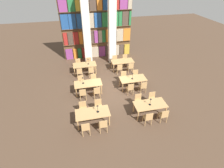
# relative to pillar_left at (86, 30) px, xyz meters

# --- Properties ---
(ground_plane) EXTENTS (40.00, 40.00, 0.00)m
(ground_plane) POSITION_rel_pillar_left_xyz_m (1.05, -4.34, -3.00)
(ground_plane) COLOR #4C3828
(bookshelf_bank) EXTENTS (6.15, 0.35, 5.50)m
(bookshelf_bank) POSITION_rel_pillar_left_xyz_m (1.06, 1.24, -0.27)
(bookshelf_bank) COLOR brown
(bookshelf_bank) RESTS_ON ground_plane
(pillar_left) EXTENTS (0.59, 0.59, 6.00)m
(pillar_left) POSITION_rel_pillar_left_xyz_m (0.00, 0.00, 0.00)
(pillar_left) COLOR silver
(pillar_left) RESTS_ON ground_plane
(pillar_center) EXTENTS (0.59, 0.59, 6.00)m
(pillar_center) POSITION_rel_pillar_left_xyz_m (2.09, 0.00, 0.00)
(pillar_center) COLOR silver
(pillar_center) RESTS_ON ground_plane
(reading_table_0) EXTENTS (1.81, 0.91, 0.75)m
(reading_table_0) POSITION_rel_pillar_left_xyz_m (-0.58, -7.13, -2.34)
(reading_table_0) COLOR tan
(reading_table_0) RESTS_ON ground_plane
(chair_0) EXTENTS (0.42, 0.40, 0.89)m
(chair_0) POSITION_rel_pillar_left_xyz_m (-1.04, -7.87, -2.51)
(chair_0) COLOR tan
(chair_0) RESTS_ON ground_plane
(chair_1) EXTENTS (0.42, 0.40, 0.89)m
(chair_1) POSITION_rel_pillar_left_xyz_m (-1.04, -6.40, -2.51)
(chair_1) COLOR tan
(chair_1) RESTS_ON ground_plane
(chair_2) EXTENTS (0.42, 0.40, 0.89)m
(chair_2) POSITION_rel_pillar_left_xyz_m (-0.15, -7.87, -2.51)
(chair_2) COLOR tan
(chair_2) RESTS_ON ground_plane
(chair_3) EXTENTS (0.42, 0.40, 0.89)m
(chair_3) POSITION_rel_pillar_left_xyz_m (-0.15, -6.40, -2.51)
(chair_3) COLOR tan
(chair_3) RESTS_ON ground_plane
(desk_lamp_0) EXTENTS (0.14, 0.14, 0.47)m
(desk_lamp_0) POSITION_rel_pillar_left_xyz_m (-0.30, -7.14, -1.93)
(desk_lamp_0) COLOR black
(desk_lamp_0) RESTS_ON reading_table_0
(reading_table_1) EXTENTS (1.81, 0.91, 0.75)m
(reading_table_1) POSITION_rel_pillar_left_xyz_m (2.67, -7.17, -2.34)
(reading_table_1) COLOR tan
(reading_table_1) RESTS_ON ground_plane
(chair_4) EXTENTS (0.42, 0.40, 0.89)m
(chair_4) POSITION_rel_pillar_left_xyz_m (2.27, -7.90, -2.51)
(chair_4) COLOR tan
(chair_4) RESTS_ON ground_plane
(chair_5) EXTENTS (0.42, 0.40, 0.89)m
(chair_5) POSITION_rel_pillar_left_xyz_m (2.27, -6.43, -2.51)
(chair_5) COLOR tan
(chair_5) RESTS_ON ground_plane
(chair_6) EXTENTS (0.42, 0.40, 0.89)m
(chair_6) POSITION_rel_pillar_left_xyz_m (3.16, -7.90, -2.51)
(chair_6) COLOR tan
(chair_6) RESTS_ON ground_plane
(chair_7) EXTENTS (0.42, 0.40, 0.89)m
(chair_7) POSITION_rel_pillar_left_xyz_m (3.16, -6.43, -2.51)
(chair_7) COLOR tan
(chair_7) RESTS_ON ground_plane
(desk_lamp_1) EXTENTS (0.14, 0.14, 0.45)m
(desk_lamp_1) POSITION_rel_pillar_left_xyz_m (2.63, -7.21, -1.95)
(desk_lamp_1) COLOR black
(desk_lamp_1) RESTS_ON reading_table_1
(reading_table_2) EXTENTS (1.81, 0.91, 0.75)m
(reading_table_2) POSITION_rel_pillar_left_xyz_m (-0.51, -4.27, -2.34)
(reading_table_2) COLOR tan
(reading_table_2) RESTS_ON ground_plane
(chair_8) EXTENTS (0.42, 0.40, 0.89)m
(chair_8) POSITION_rel_pillar_left_xyz_m (-0.93, -5.01, -2.51)
(chair_8) COLOR tan
(chair_8) RESTS_ON ground_plane
(chair_9) EXTENTS (0.42, 0.40, 0.89)m
(chair_9) POSITION_rel_pillar_left_xyz_m (-0.93, -3.53, -2.51)
(chair_9) COLOR tan
(chair_9) RESTS_ON ground_plane
(chair_10) EXTENTS (0.42, 0.40, 0.89)m
(chair_10) POSITION_rel_pillar_left_xyz_m (-0.04, -5.01, -2.51)
(chair_10) COLOR tan
(chair_10) RESTS_ON ground_plane
(chair_11) EXTENTS (0.42, 0.40, 0.89)m
(chair_11) POSITION_rel_pillar_left_xyz_m (-0.04, -3.53, -2.51)
(chair_11) COLOR tan
(chair_11) RESTS_ON ground_plane
(desk_lamp_2) EXTENTS (0.14, 0.14, 0.47)m
(desk_lamp_2) POSITION_rel_pillar_left_xyz_m (-0.82, -4.22, -1.93)
(desk_lamp_2) COLOR black
(desk_lamp_2) RESTS_ON reading_table_2
(reading_table_3) EXTENTS (1.81, 0.91, 0.75)m
(reading_table_3) POSITION_rel_pillar_left_xyz_m (2.58, -4.37, -2.34)
(reading_table_3) COLOR tan
(reading_table_3) RESTS_ON ground_plane
(chair_12) EXTENTS (0.42, 0.40, 0.89)m
(chair_12) POSITION_rel_pillar_left_xyz_m (2.16, -5.11, -2.51)
(chair_12) COLOR tan
(chair_12) RESTS_ON ground_plane
(chair_13) EXTENTS (0.42, 0.40, 0.89)m
(chair_13) POSITION_rel_pillar_left_xyz_m (2.16, -3.64, -2.51)
(chair_13) COLOR tan
(chair_13) RESTS_ON ground_plane
(chair_14) EXTENTS (0.42, 0.40, 0.89)m
(chair_14) POSITION_rel_pillar_left_xyz_m (3.07, -5.11, -2.51)
(chair_14) COLOR tan
(chair_14) RESTS_ON ground_plane
(chair_15) EXTENTS (0.42, 0.40, 0.89)m
(chair_15) POSITION_rel_pillar_left_xyz_m (3.07, -3.64, -2.51)
(chair_15) COLOR tan
(chair_15) RESTS_ON ground_plane
(desk_lamp_3) EXTENTS (0.14, 0.14, 0.50)m
(desk_lamp_3) POSITION_rel_pillar_left_xyz_m (2.52, -4.41, -1.91)
(desk_lamp_3) COLOR black
(desk_lamp_3) RESTS_ON reading_table_3
(reading_table_4) EXTENTS (1.81, 0.91, 0.75)m
(reading_table_4) POSITION_rel_pillar_left_xyz_m (-0.48, -1.55, -2.34)
(reading_table_4) COLOR tan
(reading_table_4) RESTS_ON ground_plane
(chair_16) EXTENTS (0.42, 0.40, 0.89)m
(chair_16) POSITION_rel_pillar_left_xyz_m (-0.95, -2.29, -2.51)
(chair_16) COLOR tan
(chair_16) RESTS_ON ground_plane
(chair_17) EXTENTS (0.42, 0.40, 0.89)m
(chair_17) POSITION_rel_pillar_left_xyz_m (-0.95, -0.81, -2.51)
(chair_17) COLOR tan
(chair_17) RESTS_ON ground_plane
(chair_18) EXTENTS (0.42, 0.40, 0.89)m
(chair_18) POSITION_rel_pillar_left_xyz_m (-0.07, -2.29, -2.51)
(chair_18) COLOR tan
(chair_18) RESTS_ON ground_plane
(chair_19) EXTENTS (0.42, 0.40, 0.89)m
(chair_19) POSITION_rel_pillar_left_xyz_m (-0.07, -0.81, -2.51)
(chair_19) COLOR tan
(chair_19) RESTS_ON ground_plane
(desk_lamp_4) EXTENTS (0.14, 0.14, 0.48)m
(desk_lamp_4) POSITION_rel_pillar_left_xyz_m (-0.17, -1.57, -1.92)
(desk_lamp_4) COLOR black
(desk_lamp_4) RESTS_ON reading_table_4
(reading_table_5) EXTENTS (1.81, 0.91, 0.75)m
(reading_table_5) POSITION_rel_pillar_left_xyz_m (2.60, -1.61, -2.34)
(reading_table_5) COLOR tan
(reading_table_5) RESTS_ON ground_plane
(chair_20) EXTENTS (0.42, 0.40, 0.89)m
(chair_20) POSITION_rel_pillar_left_xyz_m (2.16, -2.35, -2.51)
(chair_20) COLOR tan
(chair_20) RESTS_ON ground_plane
(chair_21) EXTENTS (0.42, 0.40, 0.89)m
(chair_21) POSITION_rel_pillar_left_xyz_m (2.16, -0.87, -2.51)
(chair_21) COLOR tan
(chair_21) RESTS_ON ground_plane
(chair_22) EXTENTS (0.42, 0.40, 0.89)m
(chair_22) POSITION_rel_pillar_left_xyz_m (3.06, -2.35, -2.51)
(chair_22) COLOR tan
(chair_22) RESTS_ON ground_plane
(chair_23) EXTENTS (0.42, 0.40, 0.89)m
(chair_23) POSITION_rel_pillar_left_xyz_m (3.06, -0.87, -2.51)
(chair_23) COLOR tan
(chair_23) RESTS_ON ground_plane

